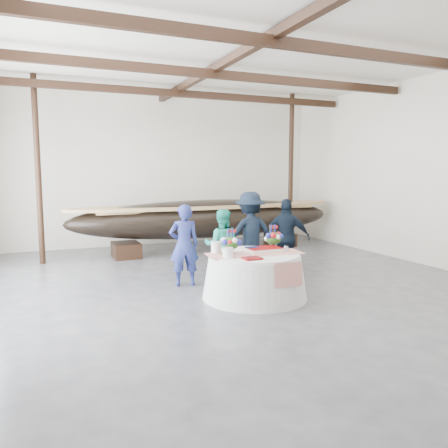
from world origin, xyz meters
name	(u,v)px	position (x,y,z in m)	size (l,w,h in m)	color
floor	(246,292)	(0.00, 0.00, 0.00)	(10.00, 12.00, 0.01)	#3D3D42
wall_back	(161,171)	(0.00, 6.00, 2.25)	(10.00, 0.02, 4.50)	silver
wall_right	(445,171)	(5.00, 0.00, 2.25)	(0.02, 12.00, 4.50)	silver
ceiling	(248,42)	(0.00, 0.00, 4.50)	(10.00, 12.00, 0.01)	white
pavilion_structure	(231,80)	(0.00, 0.74, 4.00)	(9.80, 11.76, 4.50)	black
longboat_display	(209,218)	(0.85, 4.17, 0.93)	(7.73, 1.55, 1.45)	black
banquet_table	(255,276)	(-0.02, -0.40, 0.40)	(1.87, 1.87, 0.80)	silver
tabletop_items	(251,244)	(-0.02, -0.26, 0.95)	(1.78, 0.97, 0.40)	#B31C11
guest_woman_blue	(184,245)	(-0.92, 0.89, 0.81)	(0.59, 0.39, 1.62)	navy
guest_woman_teal	(222,245)	(-0.10, 0.95, 0.74)	(0.72, 0.56, 1.49)	#21AE91
guest_man_left	(250,234)	(0.64, 1.12, 0.91)	(1.17, 0.67, 1.82)	black
guest_man_right	(287,238)	(1.33, 0.76, 0.84)	(0.98, 0.41, 1.67)	black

